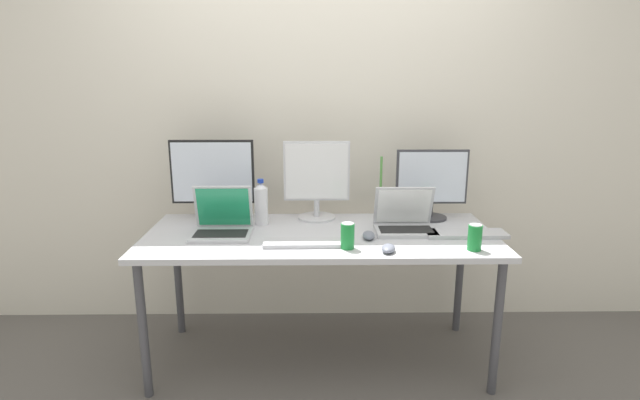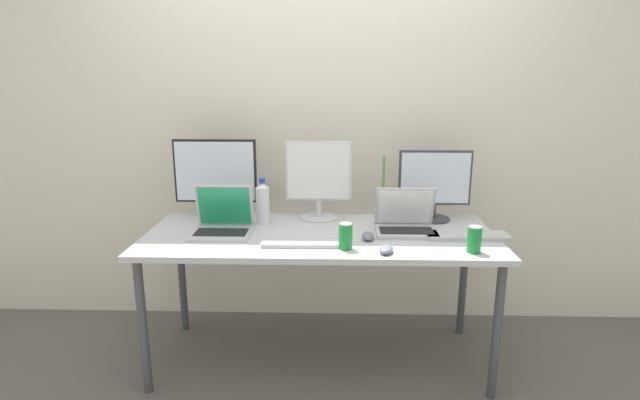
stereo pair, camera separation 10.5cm
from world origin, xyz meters
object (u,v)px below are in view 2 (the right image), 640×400
at_px(monitor_left, 215,176).
at_px(soda_can_by_laptop, 346,236).
at_px(work_desk, 320,244).
at_px(soda_can_near_keyboard, 474,239).
at_px(laptop_silver, 223,222).
at_px(monitor_right, 435,184).
at_px(water_bottle, 263,203).
at_px(mouse_by_laptop, 368,236).
at_px(mouse_by_keyboard, 386,249).
at_px(laptop_secondary, 405,222).
at_px(monitor_center, 319,179).
at_px(bamboo_vase, 382,206).
at_px(keyboard_main, 303,243).
at_px(keyboard_aux, 467,236).

height_order(monitor_left, soda_can_by_laptop, monitor_left).
height_order(work_desk, soda_can_near_keyboard, soda_can_near_keyboard).
bearing_deg(laptop_silver, monitor_right, 13.78).
xyz_separation_m(work_desk, laptop_silver, (-0.51, -0.01, 0.12)).
bearing_deg(water_bottle, mouse_by_laptop, -24.89).
relative_size(work_desk, water_bottle, 7.14).
distance_m(mouse_by_keyboard, soda_can_by_laptop, 0.20).
xyz_separation_m(monitor_left, laptop_secondary, (1.05, -0.22, -0.20)).
bearing_deg(laptop_silver, soda_can_near_keyboard, -11.65).
xyz_separation_m(monitor_left, mouse_by_laptop, (0.85, -0.36, -0.23)).
bearing_deg(soda_can_near_keyboard, monitor_center, 143.54).
height_order(monitor_center, bamboo_vase, monitor_center).
distance_m(monitor_right, soda_can_by_laptop, 0.73).
bearing_deg(soda_can_by_laptop, keyboard_main, 165.84).
bearing_deg(keyboard_aux, soda_can_by_laptop, -163.81).
height_order(monitor_left, water_bottle, monitor_left).
distance_m(keyboard_main, water_bottle, 0.44).
height_order(work_desk, mouse_by_laptop, mouse_by_laptop).
height_order(monitor_left, laptop_secondary, monitor_left).
xyz_separation_m(mouse_by_keyboard, mouse_by_laptop, (-0.07, 0.19, 0.00)).
distance_m(mouse_by_laptop, soda_can_near_keyboard, 0.52).
relative_size(laptop_silver, mouse_by_keyboard, 2.89).
bearing_deg(monitor_left, soda_can_near_keyboard, -21.68).
height_order(soda_can_near_keyboard, soda_can_by_laptop, same).
bearing_deg(mouse_by_keyboard, work_desk, 152.49).
relative_size(keyboard_main, bamboo_vase, 1.12).
distance_m(work_desk, keyboard_main, 0.21).
distance_m(keyboard_aux, mouse_by_keyboard, 0.50).
xyz_separation_m(laptop_secondary, water_bottle, (-0.77, 0.13, 0.06)).
height_order(monitor_center, mouse_by_laptop, monitor_center).
relative_size(work_desk, mouse_by_keyboard, 17.44).
relative_size(monitor_right, mouse_by_keyboard, 3.88).
xyz_separation_m(keyboard_aux, bamboo_vase, (-0.40, 0.33, 0.07)).
height_order(monitor_center, soda_can_near_keyboard, monitor_center).
height_order(keyboard_main, keyboard_aux, same).
bearing_deg(monitor_right, mouse_by_keyboard, -119.96).
bearing_deg(water_bottle, keyboard_aux, -11.46).
bearing_deg(work_desk, soda_can_by_laptop, -61.52).
bearing_deg(keyboard_aux, soda_can_near_keyboard, -97.01).
relative_size(monitor_left, water_bottle, 1.83).
xyz_separation_m(monitor_center, soda_can_by_laptop, (0.14, -0.52, -0.17)).
xyz_separation_m(keyboard_aux, mouse_by_laptop, (-0.51, -0.05, 0.01)).
distance_m(monitor_left, monitor_right, 1.24).
distance_m(monitor_center, mouse_by_keyboard, 0.70).
bearing_deg(bamboo_vase, work_desk, -141.68).
relative_size(monitor_left, mouse_by_keyboard, 4.46).
height_order(monitor_center, water_bottle, monitor_center).
height_order(monitor_right, soda_can_by_laptop, monitor_right).
xyz_separation_m(keyboard_aux, water_bottle, (-1.08, 0.22, 0.11)).
relative_size(work_desk, soda_can_near_keyboard, 14.53).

